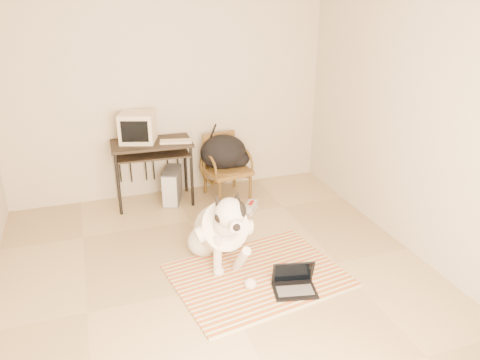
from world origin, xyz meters
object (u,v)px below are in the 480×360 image
dog (221,230)px  crt_monitor (138,127)px  rattan_chair (226,166)px  laptop (294,283)px  pc_tower (172,186)px  backpack (225,153)px  computer_desk (152,151)px

dog → crt_monitor: crt_monitor is taller
dog → rattan_chair: size_ratio=1.55×
laptop → pc_tower: 2.30m
rattan_chair → backpack: 0.16m
rattan_chair → dog: bearing=-108.7°
laptop → crt_monitor: (-1.00, 2.31, 0.88)m
backpack → rattan_chair: bearing=-107.3°
computer_desk → backpack: 0.92m
laptop → computer_desk: bearing=111.3°
dog → crt_monitor: 1.83m
dog → computer_desk: 1.63m
computer_desk → rattan_chair: 0.95m
backpack → computer_desk: bearing=178.6°
computer_desk → backpack: backpack is taller
computer_desk → dog: bearing=-75.8°
laptop → rattan_chair: rattan_chair is taller
crt_monitor → laptop: bearing=-66.6°
backpack → pc_tower: bearing=179.6°
laptop → rattan_chair: size_ratio=0.54×
laptop → pc_tower: bearing=106.5°
crt_monitor → pc_tower: size_ratio=1.02×
dog → backpack: bearing=71.4°
dog → laptop: bearing=-55.0°
computer_desk → rattan_chair: computer_desk is taller
laptop → rattan_chair: 2.20m
dog → rattan_chair: (0.51, 1.50, 0.05)m
crt_monitor → computer_desk: bearing=-33.5°
computer_desk → backpack: size_ratio=1.54×
crt_monitor → backpack: crt_monitor is taller
computer_desk → pc_tower: 0.52m
laptop → rattan_chair: bearing=89.0°
dog → computer_desk: size_ratio=1.25×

